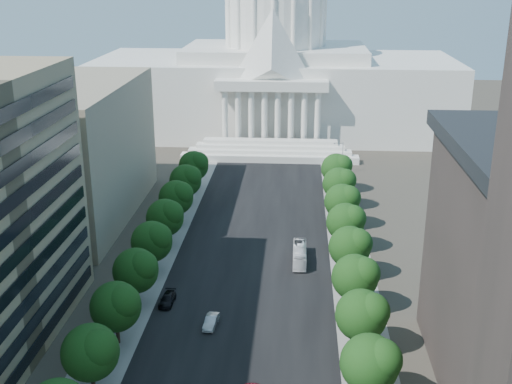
# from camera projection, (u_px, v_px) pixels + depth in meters

# --- Properties ---
(road_asphalt) EXTENTS (30.00, 260.00, 0.01)m
(road_asphalt) POSITION_uv_depth(u_px,v_px,m) (256.00, 237.00, 135.03)
(road_asphalt) COLOR black
(road_asphalt) RESTS_ON ground
(sidewalk_left) EXTENTS (8.00, 260.00, 0.02)m
(sidewalk_left) POSITION_uv_depth(u_px,v_px,m) (167.00, 234.00, 136.25)
(sidewalk_left) COLOR gray
(sidewalk_left) RESTS_ON ground
(sidewalk_right) EXTENTS (8.00, 260.00, 0.02)m
(sidewalk_right) POSITION_uv_depth(u_px,v_px,m) (347.00, 239.00, 133.81)
(sidewalk_right) COLOR gray
(sidewalk_right) RESTS_ON ground
(capitol) EXTENTS (120.00, 56.00, 73.00)m
(capitol) POSITION_uv_depth(u_px,v_px,m) (275.00, 73.00, 217.87)
(capitol) COLOR white
(capitol) RESTS_ON ground
(office_block_left_far) EXTENTS (38.00, 52.00, 30.00)m
(office_block_left_far) POSITION_uv_depth(u_px,v_px,m) (44.00, 151.00, 142.60)
(office_block_left_far) COLOR gray
(office_block_left_far) RESTS_ON ground
(tree_l_c) EXTENTS (7.79, 7.60, 9.97)m
(tree_l_c) POSITION_uv_depth(u_px,v_px,m) (92.00, 351.00, 82.97)
(tree_l_c) COLOR #33261C
(tree_l_c) RESTS_ON ground
(tree_l_d) EXTENTS (7.79, 7.60, 9.97)m
(tree_l_d) POSITION_uv_depth(u_px,v_px,m) (117.00, 306.00, 94.28)
(tree_l_d) COLOR #33261C
(tree_l_d) RESTS_ON ground
(tree_l_e) EXTENTS (7.79, 7.60, 9.97)m
(tree_l_e) POSITION_uv_depth(u_px,v_px,m) (137.00, 270.00, 105.59)
(tree_l_e) COLOR #33261C
(tree_l_e) RESTS_ON ground
(tree_l_f) EXTENTS (7.79, 7.60, 9.97)m
(tree_l_f) POSITION_uv_depth(u_px,v_px,m) (153.00, 241.00, 116.90)
(tree_l_f) COLOR #33261C
(tree_l_f) RESTS_ON ground
(tree_l_g) EXTENTS (7.79, 7.60, 9.97)m
(tree_l_g) POSITION_uv_depth(u_px,v_px,m) (166.00, 217.00, 128.20)
(tree_l_g) COLOR #33261C
(tree_l_g) RESTS_ON ground
(tree_l_h) EXTENTS (7.79, 7.60, 9.97)m
(tree_l_h) POSITION_uv_depth(u_px,v_px,m) (177.00, 197.00, 139.51)
(tree_l_h) COLOR #33261C
(tree_l_h) RESTS_ON ground
(tree_l_i) EXTENTS (7.79, 7.60, 9.97)m
(tree_l_i) POSITION_uv_depth(u_px,v_px,m) (187.00, 180.00, 150.82)
(tree_l_i) COLOR #33261C
(tree_l_i) RESTS_ON ground
(tree_l_j) EXTENTS (7.79, 7.60, 9.97)m
(tree_l_j) POSITION_uv_depth(u_px,v_px,m) (195.00, 165.00, 162.13)
(tree_l_j) COLOR #33261C
(tree_l_j) RESTS_ON ground
(tree_r_c) EXTENTS (7.79, 7.60, 9.97)m
(tree_r_c) POSITION_uv_depth(u_px,v_px,m) (373.00, 362.00, 80.66)
(tree_r_c) COLOR #33261C
(tree_r_c) RESTS_ON ground
(tree_r_d) EXTENTS (7.79, 7.60, 9.97)m
(tree_r_d) POSITION_uv_depth(u_px,v_px,m) (364.00, 314.00, 91.97)
(tree_r_d) COLOR #33261C
(tree_r_d) RESTS_ON ground
(tree_r_e) EXTENTS (7.79, 7.60, 9.97)m
(tree_r_e) POSITION_uv_depth(u_px,v_px,m) (357.00, 276.00, 103.28)
(tree_r_e) COLOR #33261C
(tree_r_e) RESTS_ON ground
(tree_r_f) EXTENTS (7.79, 7.60, 9.97)m
(tree_r_f) POSITION_uv_depth(u_px,v_px,m) (352.00, 246.00, 114.58)
(tree_r_f) COLOR #33261C
(tree_r_f) RESTS_ON ground
(tree_r_g) EXTENTS (7.79, 7.60, 9.97)m
(tree_r_g) POSITION_uv_depth(u_px,v_px,m) (347.00, 221.00, 125.89)
(tree_r_g) COLOR #33261C
(tree_r_g) RESTS_ON ground
(tree_r_h) EXTENTS (7.79, 7.60, 9.97)m
(tree_r_h) POSITION_uv_depth(u_px,v_px,m) (344.00, 200.00, 137.20)
(tree_r_h) COLOR #33261C
(tree_r_h) RESTS_ON ground
(tree_r_i) EXTENTS (7.79, 7.60, 9.97)m
(tree_r_i) POSITION_uv_depth(u_px,v_px,m) (340.00, 183.00, 148.51)
(tree_r_i) COLOR #33261C
(tree_r_i) RESTS_ON ground
(tree_r_j) EXTENTS (7.79, 7.60, 9.97)m
(tree_r_j) POSITION_uv_depth(u_px,v_px,m) (338.00, 168.00, 159.82)
(tree_r_j) COLOR #33261C
(tree_r_j) RESTS_ON ground
(streetlight_b) EXTENTS (2.61, 0.44, 9.00)m
(streetlight_b) POSITION_uv_depth(u_px,v_px,m) (386.00, 371.00, 80.01)
(streetlight_b) COLOR gray
(streetlight_b) RESTS_ON ground
(streetlight_c) EXTENTS (2.61, 0.44, 9.00)m
(streetlight_c) POSITION_uv_depth(u_px,v_px,m) (367.00, 280.00, 103.57)
(streetlight_c) COLOR gray
(streetlight_c) RESTS_ON ground
(streetlight_d) EXTENTS (2.61, 0.44, 9.00)m
(streetlight_d) POSITION_uv_depth(u_px,v_px,m) (355.00, 222.00, 127.12)
(streetlight_d) COLOR gray
(streetlight_d) RESTS_ON ground
(streetlight_e) EXTENTS (2.61, 0.44, 9.00)m
(streetlight_e) POSITION_uv_depth(u_px,v_px,m) (346.00, 183.00, 150.68)
(streetlight_e) COLOR gray
(streetlight_e) RESTS_ON ground
(streetlight_f) EXTENTS (2.61, 0.44, 9.00)m
(streetlight_f) POSITION_uv_depth(u_px,v_px,m) (340.00, 154.00, 174.24)
(streetlight_f) COLOR gray
(streetlight_f) RESTS_ON ground
(car_silver) EXTENTS (2.20, 5.13, 1.64)m
(car_silver) POSITION_uv_depth(u_px,v_px,m) (211.00, 322.00, 100.82)
(car_silver) COLOR #B5B7BE
(car_silver) RESTS_ON ground
(car_dark_b) EXTENTS (2.38, 5.46, 1.57)m
(car_dark_b) POSITION_uv_depth(u_px,v_px,m) (167.00, 299.00, 107.66)
(car_dark_b) COLOR black
(car_dark_b) RESTS_ON ground
(city_bus) EXTENTS (2.52, 10.72, 2.98)m
(city_bus) POSITION_uv_depth(u_px,v_px,m) (300.00, 255.00, 122.93)
(city_bus) COLOR white
(city_bus) RESTS_ON ground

